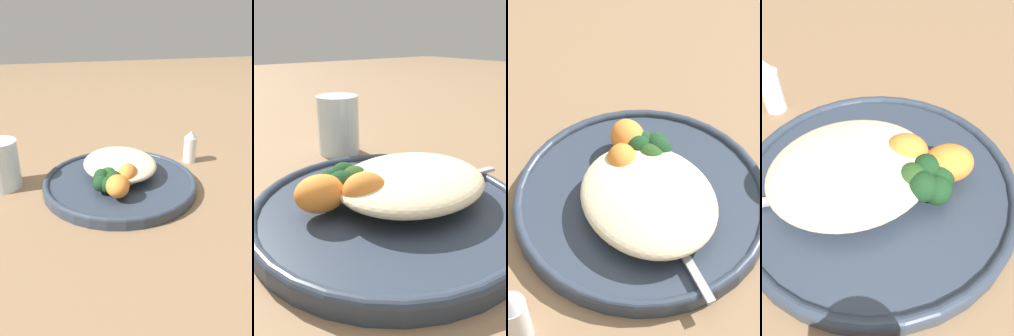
# 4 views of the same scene
# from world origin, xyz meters

# --- Properties ---
(ground_plane) EXTENTS (4.00, 4.00, 0.00)m
(ground_plane) POSITION_xyz_m (0.00, 0.00, 0.00)
(ground_plane) COLOR #846647
(plate) EXTENTS (0.30, 0.30, 0.02)m
(plate) POSITION_xyz_m (0.01, -0.02, 0.01)
(plate) COLOR #2D3847
(plate) RESTS_ON ground_plane
(quinoa_mound) EXTENTS (0.17, 0.14, 0.04)m
(quinoa_mound) POSITION_xyz_m (-0.02, -0.01, 0.04)
(quinoa_mound) COLOR beige
(quinoa_mound) RESTS_ON plate
(broccoli_stalk_0) EXTENTS (0.08, 0.06, 0.03)m
(broccoli_stalk_0) POSITION_xyz_m (-0.00, 0.01, 0.03)
(broccoli_stalk_0) COLOR #8EB25B
(broccoli_stalk_0) RESTS_ON plate
(broccoli_stalk_1) EXTENTS (0.08, 0.03, 0.03)m
(broccoli_stalk_1) POSITION_xyz_m (-0.02, -0.00, 0.03)
(broccoli_stalk_1) COLOR #8EB25B
(broccoli_stalk_1) RESTS_ON plate
(broccoli_stalk_2) EXTENTS (0.09, 0.09, 0.03)m
(broccoli_stalk_2) POSITION_xyz_m (-0.01, -0.04, 0.03)
(broccoli_stalk_2) COLOR #8EB25B
(broccoli_stalk_2) RESTS_ON plate
(broccoli_stalk_3) EXTENTS (0.03, 0.08, 0.03)m
(broccoli_stalk_3) POSITION_xyz_m (0.03, -0.04, 0.04)
(broccoli_stalk_3) COLOR #8EB25B
(broccoli_stalk_3) RESTS_ON plate
(sweet_potato_chunk_0) EXTENTS (0.06, 0.05, 0.04)m
(sweet_potato_chunk_0) POSITION_xyz_m (0.08, -0.04, 0.04)
(sweet_potato_chunk_0) COLOR orange
(sweet_potato_chunk_0) RESTS_ON plate
(sweet_potato_chunk_1) EXTENTS (0.06, 0.05, 0.04)m
(sweet_potato_chunk_1) POSITION_xyz_m (0.04, -0.01, 0.04)
(sweet_potato_chunk_1) COLOR orange
(sweet_potato_chunk_1) RESTS_ON plate
(kale_tuft) EXTENTS (0.05, 0.05, 0.04)m
(kale_tuft) POSITION_xyz_m (0.05, -0.05, 0.04)
(kale_tuft) COLOR #193D1E
(kale_tuft) RESTS_ON plate
(spoon) EXTENTS (0.11, 0.04, 0.01)m
(spoon) POSITION_xyz_m (-0.08, -0.01, 0.03)
(spoon) COLOR #A3A3A8
(spoon) RESTS_ON plate
(water_glass) EXTENTS (0.07, 0.07, 0.09)m
(water_glass) POSITION_xyz_m (-0.06, -0.24, 0.05)
(water_glass) COLOR silver
(water_glass) RESTS_ON ground_plane
(salt_shaker) EXTENTS (0.03, 0.03, 0.07)m
(salt_shaker) POSITION_xyz_m (-0.07, 0.17, 0.04)
(salt_shaker) COLOR white
(salt_shaker) RESTS_ON ground_plane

